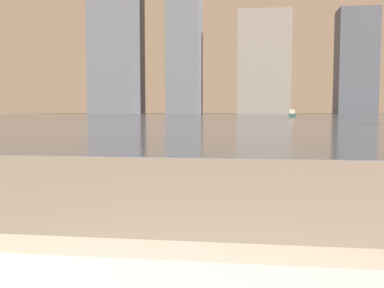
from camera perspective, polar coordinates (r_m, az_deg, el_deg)
The scene contains 6 objects.
harbor_water at distance 61.81m, azimuth 7.18°, elevation 3.66°, with size 180.00×110.00×0.01m.
harbor_boat_1 at distance 56.00m, azimuth 13.22°, elevation 3.86°, with size 1.11×2.67×0.98m.
skyline_tower_0 at distance 125.41m, azimuth -10.02°, elevation 14.45°, with size 12.93×13.45×45.61m.
skyline_tower_1 at distance 121.01m, azimuth -0.99°, elevation 14.54°, with size 8.78×11.86×44.18m.
skyline_tower_2 at distance 118.55m, azimuth 9.52°, elevation 10.50°, with size 13.84×11.41×26.98m.
skyline_tower_3 at distance 121.70m, azimuth 21.03°, elevation 10.16°, with size 9.90×7.98×27.19m.
Camera 1 is at (0.41, 0.20, 0.76)m, focal length 40.00 mm.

